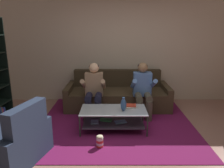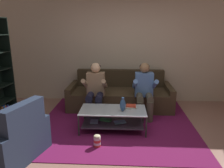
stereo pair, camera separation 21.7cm
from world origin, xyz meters
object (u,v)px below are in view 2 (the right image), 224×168
Objects in this scene: vase at (123,105)px; book_stack at (131,107)px; person_seated_left at (95,88)px; armchair at (10,139)px; person_seated_right at (144,88)px; popcorn_tub at (97,141)px; coffee_table at (113,116)px; couch at (120,96)px.

vase is 1.05× the size of book_stack.
book_stack is (0.73, -0.57, -0.20)m from person_seated_left.
person_seated_left is 1.00× the size of armchair.
person_seated_right reaches higher than popcorn_tub.
person_seated_left is 4.64× the size of book_stack.
coffee_table is at bearing 161.07° from vase.
coffee_table is at bearing -95.32° from couch.
person_seated_left is at bearing 98.26° from popcorn_tub.
armchair is (-1.57, -2.20, 0.01)m from couch.
armchair is (-1.05, -1.64, -0.34)m from person_seated_left.
coffee_table is 0.32m from vase.
popcorn_tub is at bearing -109.08° from coffee_table.
popcorn_tub is (1.24, 0.35, -0.18)m from armchair.
vase reaches higher than coffee_table.
vase is at bearing 28.92° from armchair.
vase is (0.59, -0.73, -0.10)m from person_seated_left.
book_stack is at bearing 52.84° from popcorn_tub.
popcorn_tub is (-0.55, -0.72, -0.33)m from book_stack.
vase is 1.24× the size of popcorn_tub.
book_stack is (0.22, -1.13, 0.15)m from couch.
person_seated_left is at bearing 128.83° from vase.
person_seated_left is at bearing 57.36° from armchair.
person_seated_right is 4.47× the size of vase.
couch is 1.24m from coffee_table.
vase is 1.89m from armchair.
book_stack is (-0.30, -0.57, -0.20)m from person_seated_right.
book_stack is at bearing -37.64° from person_seated_left.
couch is 0.84m from person_seated_right.
couch is 2.11× the size of person_seated_left.
book_stack is 2.08m from armchair.
popcorn_tub is at bearing 15.70° from armchair.
coffee_table is 4.69× the size of vase.
vase is at bearing -86.82° from couch.
person_seated_right is 4.68× the size of book_stack.
armchair is at bearing -141.82° from person_seated_right.
vase is (-0.45, -0.73, -0.10)m from person_seated_right.
coffee_table is (-0.11, -1.23, -0.01)m from couch.
vase is at bearing -51.17° from person_seated_left.
coffee_table is 4.91× the size of book_stack.
book_stack is at bearing -79.12° from couch.
person_seated_right is 0.86m from vase.
coffee_table is at bearing -163.11° from book_stack.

